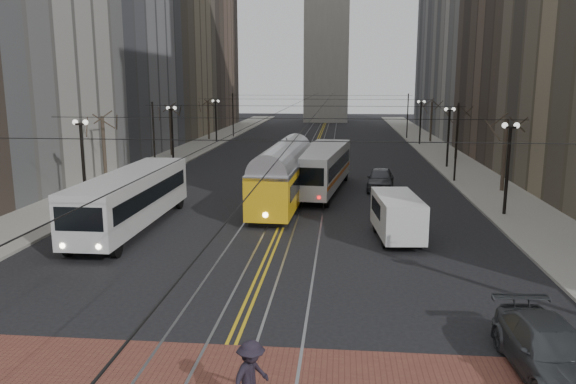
% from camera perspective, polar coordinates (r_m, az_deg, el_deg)
% --- Properties ---
extents(ground, '(260.00, 260.00, 0.00)m').
position_cam_1_polar(ground, '(19.71, -5.23, -13.94)').
color(ground, black).
rests_on(ground, ground).
extents(sidewalk_left, '(5.00, 140.00, 0.15)m').
position_cam_1_polar(sidewalk_left, '(65.70, -10.87, 3.76)').
color(sidewalk_left, gray).
rests_on(sidewalk_left, ground).
extents(sidewalk_right, '(5.00, 140.00, 0.15)m').
position_cam_1_polar(sidewalk_right, '(64.11, 15.87, 3.36)').
color(sidewalk_right, gray).
rests_on(sidewalk_right, ground).
extents(streetcar_rails, '(4.80, 130.00, 0.02)m').
position_cam_1_polar(streetcar_rails, '(63.16, 2.34, 3.60)').
color(streetcar_rails, gray).
rests_on(streetcar_rails, ground).
extents(centre_lines, '(0.42, 130.00, 0.01)m').
position_cam_1_polar(centre_lines, '(63.16, 2.34, 3.60)').
color(centre_lines, gold).
rests_on(centre_lines, ground).
extents(building_left_mid, '(16.00, 20.00, 34.00)m').
position_cam_1_polar(building_left_mid, '(70.33, -19.81, 17.63)').
color(building_left_mid, slate).
rests_on(building_left_mid, ground).
extents(building_left_far, '(16.00, 20.00, 40.00)m').
position_cam_1_polar(building_left_far, '(108.11, -10.54, 17.21)').
color(building_left_far, brown).
rests_on(building_left_far, ground).
extents(building_right_far, '(16.00, 20.00, 40.00)m').
position_cam_1_polar(building_right_far, '(106.48, 18.24, 16.95)').
color(building_right_far, slate).
rests_on(building_right_far, ground).
extents(lamp_posts, '(27.60, 57.20, 5.60)m').
position_cam_1_polar(lamp_posts, '(46.72, 1.24, 4.37)').
color(lamp_posts, black).
rests_on(lamp_posts, ground).
extents(street_trees, '(31.68, 53.28, 5.60)m').
position_cam_1_polar(street_trees, '(53.17, 1.77, 5.20)').
color(street_trees, '#382D23').
rests_on(street_trees, ground).
extents(trolley_wires, '(25.96, 120.00, 6.60)m').
position_cam_1_polar(trolley_wires, '(52.66, 1.74, 6.21)').
color(trolley_wires, black).
rests_on(trolley_wires, ground).
extents(transit_bus, '(2.73, 13.00, 3.25)m').
position_cam_1_polar(transit_bus, '(33.26, -15.59, -0.90)').
color(transit_bus, silver).
rests_on(transit_bus, ground).
extents(streetcar, '(3.20, 14.07, 3.29)m').
position_cam_1_polar(streetcar, '(38.47, -0.46, 1.16)').
color(streetcar, gold).
rests_on(streetcar, ground).
extents(rear_bus, '(4.39, 13.24, 3.39)m').
position_cam_1_polar(rear_bus, '(42.88, 3.41, 2.24)').
color(rear_bus, silver).
rests_on(rear_bus, ground).
extents(cargo_van, '(2.56, 5.57, 2.39)m').
position_cam_1_polar(cargo_van, '(30.44, 11.02, -2.62)').
color(cargo_van, silver).
rests_on(cargo_van, ground).
extents(sedan_grey, '(2.47, 5.18, 1.71)m').
position_cam_1_polar(sedan_grey, '(44.39, 9.38, 1.32)').
color(sedan_grey, '#3F4147').
rests_on(sedan_grey, ground).
extents(sedan_parked, '(2.43, 5.40, 1.54)m').
position_cam_1_polar(sedan_parked, '(18.31, 25.10, -14.43)').
color(sedan_parked, '#3B3F42').
rests_on(sedan_parked, ground).
extents(pedestrian_d, '(1.27, 1.47, 1.98)m').
position_cam_1_polar(pedestrian_d, '(14.96, -3.78, -18.30)').
color(pedestrian_d, black).
rests_on(pedestrian_d, crosswalk_band).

